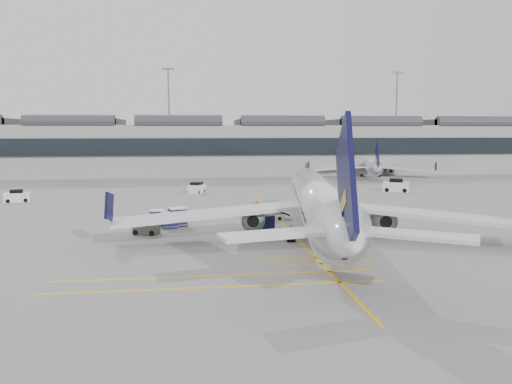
{
  "coord_description": "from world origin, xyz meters",
  "views": [
    {
      "loc": [
        0.59,
        -43.05,
        9.83
      ],
      "look_at": [
        6.62,
        3.9,
        4.0
      ],
      "focal_mm": 35.0,
      "sensor_mm": 36.0,
      "label": 1
    }
  ],
  "objects": [
    {
      "name": "ramp_agent_a",
      "position": [
        7.09,
        10.14,
        0.88
      ],
      "size": [
        0.75,
        0.61,
        1.77
      ],
      "primitive_type": "imported",
      "rotation": [
        0.0,
        0.0,
        0.34
      ],
      "color": "orange",
      "rests_on": "ground"
    },
    {
      "name": "baggage_cart_c",
      "position": [
        -0.97,
        8.39,
        1.05
      ],
      "size": [
        2.18,
        1.94,
        1.95
      ],
      "rotation": [
        0.0,
        0.0,
        0.25
      ],
      "color": "gray",
      "rests_on": "ground"
    },
    {
      "name": "light_masts",
      "position": [
        -1.67,
        86.0,
        14.49
      ],
      "size": [
        113.0,
        0.6,
        25.45
      ],
      "color": "slate",
      "rests_on": "ground"
    },
    {
      "name": "baggage_cart_b",
      "position": [
        -1.82,
        7.61,
        0.86
      ],
      "size": [
        1.81,
        1.62,
        1.61
      ],
      "rotation": [
        0.0,
        0.0,
        0.27
      ],
      "color": "gray",
      "rests_on": "ground"
    },
    {
      "name": "terminal",
      "position": [
        0.0,
        71.93,
        6.14
      ],
      "size": [
        200.0,
        20.45,
        12.4
      ],
      "color": "#9E9E99",
      "rests_on": "ground"
    },
    {
      "name": "airliner_main",
      "position": [
        12.08,
        1.12,
        3.22
      ],
      "size": [
        37.2,
        40.94,
        10.95
      ],
      "rotation": [
        0.0,
        0.0,
        -0.16
      ],
      "color": "silver",
      "rests_on": "ground"
    },
    {
      "name": "service_van_mid",
      "position": [
        1.26,
        35.96,
        0.79
      ],
      "size": [
        2.92,
        3.84,
        1.77
      ],
      "rotation": [
        0.0,
        0.0,
        1.17
      ],
      "color": "white",
      "rests_on": "ground"
    },
    {
      "name": "baggage_cart_d",
      "position": [
        -3.06,
        9.02,
        0.89
      ],
      "size": [
        1.83,
        1.62,
        1.65
      ],
      "rotation": [
        0.0,
        0.0,
        0.23
      ],
      "color": "gray",
      "rests_on": "ground"
    },
    {
      "name": "apron_markings",
      "position": [
        10.0,
        10.0,
        0.01
      ],
      "size": [
        0.25,
        60.0,
        0.01
      ],
      "primitive_type": "cube",
      "color": "gold",
      "rests_on": "ground"
    },
    {
      "name": "safety_cone_nose",
      "position": [
        9.26,
        23.33,
        0.28
      ],
      "size": [
        0.4,
        0.4,
        0.55
      ],
      "primitive_type": "cone",
      "color": "#F24C0A",
      "rests_on": "ground"
    },
    {
      "name": "pushback_tug",
      "position": [
        -3.85,
        4.73,
        0.57
      ],
      "size": [
        2.6,
        2.03,
        1.28
      ],
      "rotation": [
        0.0,
        0.0,
        -0.33
      ],
      "color": "#515246",
      "rests_on": "ground"
    },
    {
      "name": "ground",
      "position": [
        0.0,
        0.0,
        0.0
      ],
      "size": [
        220.0,
        220.0,
        0.0
      ],
      "primitive_type": "plane",
      "color": "gray",
      "rests_on": "ground"
    },
    {
      "name": "safety_cone_engine",
      "position": [
        12.03,
        3.03,
        0.24
      ],
      "size": [
        0.35,
        0.35,
        0.48
      ],
      "primitive_type": "cone",
      "color": "#F24C0A",
      "rests_on": "ground"
    },
    {
      "name": "service_van_left",
      "position": [
        -23.6,
        29.1,
        0.76
      ],
      "size": [
        3.63,
        2.43,
        1.71
      ],
      "rotation": [
        0.0,
        0.0,
        0.25
      ],
      "color": "white",
      "rests_on": "ground"
    },
    {
      "name": "service_van_right",
      "position": [
        33.35,
        33.66,
        0.95
      ],
      "size": [
        4.6,
        3.63,
        2.11
      ],
      "rotation": [
        0.0,
        0.0,
        -0.45
      ],
      "color": "white",
      "rests_on": "ground"
    },
    {
      "name": "airliner_far",
      "position": [
        38.93,
        60.95,
        2.32
      ],
      "size": [
        26.35,
        29.13,
        7.88
      ],
      "rotation": [
        0.0,
        0.0,
        -0.24
      ],
      "color": "silver",
      "rests_on": "ground"
    },
    {
      "name": "ramp_agent_b",
      "position": [
        5.85,
        4.56,
        0.92
      ],
      "size": [
        1.13,
        1.06,
        1.84
      ],
      "primitive_type": "imported",
      "rotation": [
        0.0,
        0.0,
        3.69
      ],
      "color": "orange",
      "rests_on": "ground"
    },
    {
      "name": "belt_loader",
      "position": [
        8.62,
        10.97,
        0.53
      ],
      "size": [
        4.41,
        1.6,
        1.8
      ],
      "rotation": [
        0.0,
        0.0,
        0.03
      ],
      "color": "beige",
      "rests_on": "ground"
    },
    {
      "name": "baggage_cart_a",
      "position": [
        7.42,
        3.82,
        0.99
      ],
      "size": [
        2.09,
        1.88,
        1.84
      ],
      "rotation": [
        0.0,
        0.0,
        0.28
      ],
      "color": "gray",
      "rests_on": "ground"
    }
  ]
}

